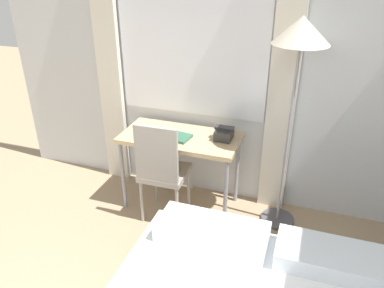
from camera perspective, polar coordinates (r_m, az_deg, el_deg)
name	(u,v)px	position (r m, az deg, el deg)	size (l,w,h in m)	color
wall_back_with_window	(227,64)	(3.42, 5.40, 12.01)	(4.67, 0.13, 2.70)	silver
desk	(180,143)	(3.44, -1.79, 0.20)	(1.08, 0.53, 0.75)	tan
desk_chair	(162,168)	(3.31, -4.65, -3.60)	(0.41, 0.41, 0.99)	gray
standing_lamp	(299,49)	(2.98, 16.05, 13.81)	(0.43, 0.43, 1.84)	#4C4C51
telephone	(224,134)	(3.34, 4.92, 1.60)	(0.17, 0.18, 0.12)	#2D2D2D
book	(178,137)	(3.36, -2.16, 1.10)	(0.24, 0.22, 0.02)	#33664C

